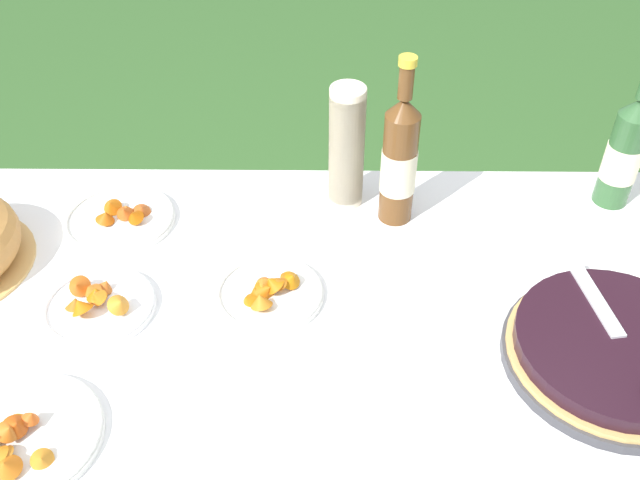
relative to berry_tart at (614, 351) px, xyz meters
The scene contains 11 objects.
garden_table 0.52m from the berry_tart, behind, with size 1.86×0.92×0.72m.
tablecloth 0.51m from the berry_tart, behind, with size 1.87×0.93×0.10m.
berry_tart is the anchor object (origin of this frame).
serving_knife 0.05m from the berry_tart, 80.96° to the right, with size 0.08×0.37×0.01m.
cup_stack 0.62m from the berry_tart, 134.76° to the left, with size 0.07×0.07×0.27m.
cider_bottle_green 0.47m from the berry_tart, 73.60° to the left, with size 0.07×0.07×0.32m.
cider_bottle_amber 0.52m from the berry_tart, 130.84° to the left, with size 0.07×0.07×0.36m.
snack_plate_near 0.88m from the berry_tart, behind, with size 0.20×0.20×0.06m.
snack_plate_left 0.96m from the berry_tart, 158.17° to the left, with size 0.22×0.22×0.05m.
snack_plate_right 0.59m from the berry_tart, 165.88° to the left, with size 0.20×0.20×0.06m.
snack_plate_far 0.94m from the berry_tart, behind, with size 0.23×0.23×0.06m.
Camera 1 is at (0.03, -0.84, 1.65)m, focal length 40.00 mm.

